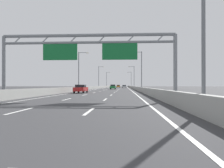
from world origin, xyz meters
name	(u,v)px	position (x,y,z in m)	size (l,w,h in m)	color
ground_plane	(117,88)	(0.00, 100.00, 0.00)	(260.00, 260.00, 0.00)	#38383A
lane_dash_left_1	(20,111)	(-1.80, 12.50, 0.01)	(0.16, 3.00, 0.01)	white
lane_dash_left_2	(67,99)	(-1.80, 21.50, 0.01)	(0.16, 3.00, 0.01)	white
lane_dash_left_3	(85,95)	(-1.80, 30.50, 0.01)	(0.16, 3.00, 0.01)	white
lane_dash_left_4	(94,93)	(-1.80, 39.50, 0.01)	(0.16, 3.00, 0.01)	white
lane_dash_left_5	(100,91)	(-1.80, 48.50, 0.01)	(0.16, 3.00, 0.01)	white
lane_dash_left_6	(104,90)	(-1.80, 57.50, 0.01)	(0.16, 3.00, 0.01)	white
lane_dash_left_7	(107,90)	(-1.80, 66.50, 0.01)	(0.16, 3.00, 0.01)	white
lane_dash_left_8	(109,89)	(-1.80, 75.50, 0.01)	(0.16, 3.00, 0.01)	white
lane_dash_left_9	(111,89)	(-1.80, 84.50, 0.01)	(0.16, 3.00, 0.01)	white
lane_dash_left_10	(112,88)	(-1.80, 93.50, 0.01)	(0.16, 3.00, 0.01)	white
lane_dash_left_11	(113,88)	(-1.80, 102.50, 0.01)	(0.16, 3.00, 0.01)	white
lane_dash_left_12	(114,88)	(-1.80, 111.50, 0.01)	(0.16, 3.00, 0.01)	white
lane_dash_left_13	(115,88)	(-1.80, 120.50, 0.01)	(0.16, 3.00, 0.01)	white
lane_dash_left_14	(116,87)	(-1.80, 129.50, 0.01)	(0.16, 3.00, 0.01)	white
lane_dash_left_15	(116,87)	(-1.80, 138.50, 0.01)	(0.16, 3.00, 0.01)	white
lane_dash_left_16	(117,87)	(-1.80, 147.50, 0.01)	(0.16, 3.00, 0.01)	white
lane_dash_left_17	(117,87)	(-1.80, 156.50, 0.01)	(0.16, 3.00, 0.01)	white
lane_dash_right_1	(89,111)	(1.80, 12.50, 0.01)	(0.16, 3.00, 0.01)	white
lane_dash_right_2	(105,100)	(1.80, 21.50, 0.01)	(0.16, 3.00, 0.01)	white
lane_dash_right_3	(111,95)	(1.80, 30.50, 0.01)	(0.16, 3.00, 0.01)	white
lane_dash_right_4	(114,93)	(1.80, 39.50, 0.01)	(0.16, 3.00, 0.01)	white
lane_dash_right_5	(116,91)	(1.80, 48.50, 0.01)	(0.16, 3.00, 0.01)	white
lane_dash_right_6	(118,90)	(1.80, 57.50, 0.01)	(0.16, 3.00, 0.01)	white
lane_dash_right_7	(119,90)	(1.80, 66.50, 0.01)	(0.16, 3.00, 0.01)	white
lane_dash_right_8	(119,89)	(1.80, 75.50, 0.01)	(0.16, 3.00, 0.01)	white
lane_dash_right_9	(120,89)	(1.80, 84.50, 0.01)	(0.16, 3.00, 0.01)	white
lane_dash_right_10	(120,88)	(1.80, 93.50, 0.01)	(0.16, 3.00, 0.01)	white
lane_dash_right_11	(121,88)	(1.80, 102.50, 0.01)	(0.16, 3.00, 0.01)	white
lane_dash_right_12	(121,88)	(1.80, 111.50, 0.01)	(0.16, 3.00, 0.01)	white
lane_dash_right_13	(121,88)	(1.80, 120.50, 0.01)	(0.16, 3.00, 0.01)	white
lane_dash_right_14	(122,87)	(1.80, 129.50, 0.01)	(0.16, 3.00, 0.01)	white
lane_dash_right_15	(122,87)	(1.80, 138.50, 0.01)	(0.16, 3.00, 0.01)	white
lane_dash_right_16	(122,87)	(1.80, 147.50, 0.01)	(0.16, 3.00, 0.01)	white
lane_dash_right_17	(122,87)	(1.80, 156.50, 0.01)	(0.16, 3.00, 0.01)	white
edge_line_left	(103,88)	(-5.25, 88.00, 0.01)	(0.16, 176.00, 0.01)	white
edge_line_right	(129,88)	(5.25, 88.00, 0.01)	(0.16, 176.00, 0.01)	white
barrier_left	(104,87)	(-6.90, 110.00, 0.47)	(0.45, 220.00, 0.95)	#9E9E99
barrier_right	(131,87)	(6.90, 110.00, 0.47)	(0.45, 220.00, 0.95)	#9E9E99
sign_gantry	(88,49)	(0.05, 22.42, 4.84)	(17.20, 0.36, 6.36)	gray
streetlamp_right_near	(199,7)	(7.47, 13.08, 5.40)	(2.58, 0.28, 9.50)	slate
streetlamp_left_mid	(80,69)	(-7.47, 54.07, 5.40)	(2.58, 0.28, 9.50)	slate
streetlamp_right_mid	(141,68)	(7.47, 54.07, 5.40)	(2.58, 0.28, 9.50)	slate
streetlamp_left_far	(99,76)	(-7.47, 95.06, 5.40)	(2.58, 0.28, 9.50)	slate
streetlamp_right_far	(134,76)	(7.47, 95.06, 5.40)	(2.58, 0.28, 9.50)	slate
streetlamp_left_distant	(107,79)	(-7.47, 136.05, 5.40)	(2.58, 0.28, 9.50)	slate
streetlamp_right_distant	(131,79)	(7.47, 136.05, 5.40)	(2.58, 0.28, 9.50)	slate
silver_car	(124,86)	(3.39, 104.95, 0.71)	(1.88, 4.12, 1.37)	#A8ADB2
green_car	(113,87)	(-0.18, 71.23, 0.77)	(1.71, 4.58, 1.52)	#1E7A38
orange_car	(118,86)	(0.14, 119.97, 0.75)	(1.82, 4.70, 1.48)	orange
red_car	(81,89)	(-3.85, 37.98, 0.73)	(1.75, 4.49, 1.41)	red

